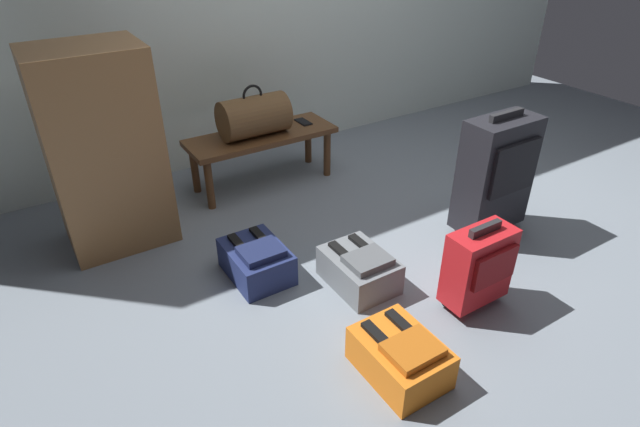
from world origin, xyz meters
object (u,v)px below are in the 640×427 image
(backpack_navy, at_px, (257,260))
(backpack_orange, at_px, (400,356))
(suitcase_small_red, at_px, (479,266))
(backpack_grey, at_px, (359,269))
(cell_phone, at_px, (303,122))
(side_cabinet, at_px, (104,151))
(bench, at_px, (262,141))
(suitcase_upright_charcoal, at_px, (496,173))
(duffel_bag_brown, at_px, (254,116))

(backpack_navy, xyz_separation_m, backpack_orange, (0.21, -0.91, 0.00))
(suitcase_small_red, distance_m, backpack_navy, 1.10)
(backpack_orange, bearing_deg, backpack_grey, 70.21)
(cell_phone, relative_size, side_cabinet, 0.13)
(bench, height_order, side_cabinet, side_cabinet)
(backpack_navy, bearing_deg, bench, 61.22)
(suitcase_upright_charcoal, relative_size, backpack_grey, 1.95)
(bench, relative_size, duffel_bag_brown, 2.27)
(duffel_bag_brown, height_order, suitcase_upright_charcoal, suitcase_upright_charcoal)
(duffel_bag_brown, distance_m, suitcase_upright_charcoal, 1.54)
(backpack_grey, height_order, backpack_navy, same)
(suitcase_small_red, bearing_deg, bench, 99.31)
(bench, height_order, backpack_orange, bench)
(cell_phone, relative_size, backpack_orange, 0.38)
(suitcase_upright_charcoal, distance_m, suitcase_small_red, 0.73)
(cell_phone, xyz_separation_m, suitcase_upright_charcoal, (0.51, -1.28, 0.01))
(suitcase_upright_charcoal, height_order, suitcase_small_red, suitcase_upright_charcoal)
(duffel_bag_brown, relative_size, backpack_navy, 1.16)
(side_cabinet, bearing_deg, backpack_grey, -50.11)
(side_cabinet, bearing_deg, bench, 9.32)
(suitcase_upright_charcoal, bearing_deg, duffel_bag_brown, 125.44)
(bench, relative_size, backpack_grey, 2.63)
(suitcase_small_red, bearing_deg, backpack_navy, 135.36)
(backpack_grey, relative_size, backpack_orange, 1.00)
(cell_phone, distance_m, suitcase_upright_charcoal, 1.37)
(suitcase_upright_charcoal, bearing_deg, backpack_grey, -179.54)
(cell_phone, height_order, backpack_orange, cell_phone)
(suitcase_small_red, relative_size, side_cabinet, 0.42)
(suitcase_upright_charcoal, xyz_separation_m, backpack_orange, (-1.14, -0.57, -0.29))
(bench, distance_m, backpack_grey, 1.28)
(suitcase_small_red, bearing_deg, duffel_bag_brown, 100.76)
(cell_phone, bearing_deg, backpack_grey, -108.67)
(cell_phone, bearing_deg, backpack_orange, -109.01)
(bench, xyz_separation_m, side_cabinet, (-1.01, -0.17, 0.24))
(bench, height_order, duffel_bag_brown, duffel_bag_brown)
(suitcase_small_red, xyz_separation_m, side_cabinet, (-1.28, 1.52, 0.31))
(suitcase_upright_charcoal, xyz_separation_m, side_cabinet, (-1.85, 1.08, 0.17))
(suitcase_upright_charcoal, height_order, backpack_navy, suitcase_upright_charcoal)
(bench, relative_size, backpack_navy, 2.63)
(bench, height_order, suitcase_small_red, suitcase_small_red)
(bench, distance_m, backpack_orange, 1.86)
(bench, bearing_deg, backpack_grey, -94.23)
(suitcase_upright_charcoal, relative_size, backpack_navy, 1.95)
(bench, relative_size, cell_phone, 6.94)
(bench, xyz_separation_m, cell_phone, (0.34, 0.03, 0.06))
(suitcase_small_red, relative_size, backpack_grey, 1.21)
(cell_phone, bearing_deg, side_cabinet, -171.93)
(duffel_bag_brown, xyz_separation_m, suitcase_small_red, (0.32, -1.68, -0.26))
(bench, bearing_deg, suitcase_upright_charcoal, -55.92)
(backpack_navy, height_order, side_cabinet, side_cabinet)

